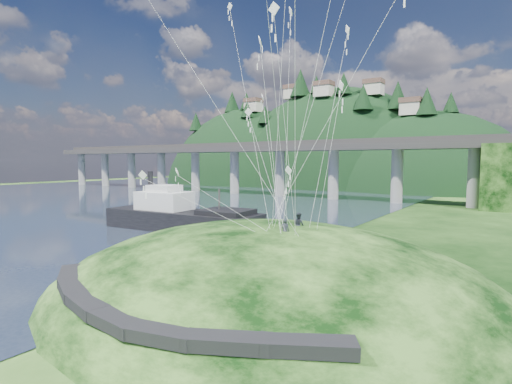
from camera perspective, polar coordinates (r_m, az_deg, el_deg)
The scene contains 10 objects.
ground at distance 34.37m, azimuth -11.49°, elevation -12.08°, with size 320.00×320.00×0.00m, color black.
water at distance 109.80m, azimuth -26.58°, elevation -1.04°, with size 240.00×240.00×0.00m, color #2C3951.
grass_hill at distance 31.49m, azimuth 1.97°, elevation -16.44°, with size 36.00×32.00×13.00m.
footpath at distance 22.27m, azimuth -16.39°, elevation -15.86°, with size 22.29×5.84×0.83m.
bridge at distance 105.60m, azimuth 6.05°, elevation 4.48°, with size 160.00×11.00×15.00m.
far_ridge at distance 160.79m, azimuth 9.47°, elevation -1.66°, with size 153.00×70.00×94.50m.
work_barge at distance 56.93m, azimuth -10.86°, elevation -3.34°, with size 23.82×8.22×8.18m.
wooden_dock at distance 44.04m, azimuth -9.72°, elevation -7.85°, with size 11.94×1.98×0.85m.
kite_flyers at distance 29.34m, azimuth 5.63°, elevation -3.16°, with size 1.32×3.52×1.88m.
kite_swarm at distance 32.27m, azimuth 3.16°, elevation 21.33°, with size 19.85×17.77×19.96m.
Camera 1 is at (23.76, -22.83, 9.78)m, focal length 28.00 mm.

